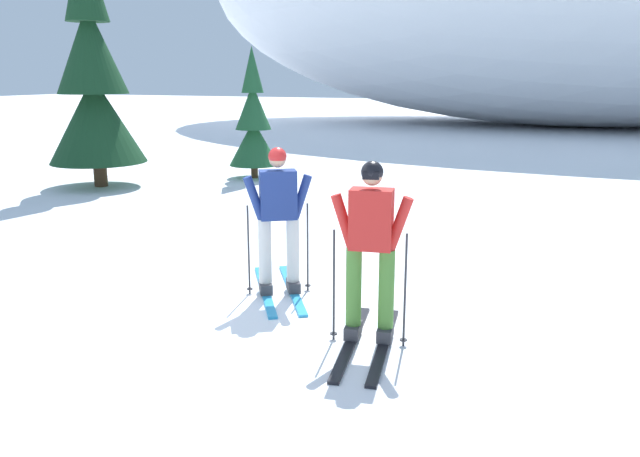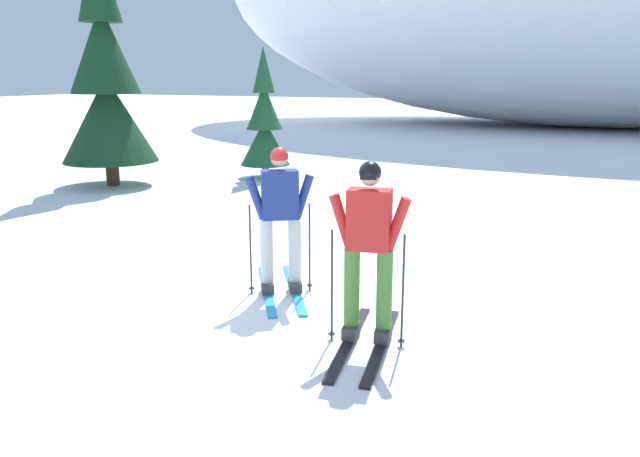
{
  "view_description": "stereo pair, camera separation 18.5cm",
  "coord_description": "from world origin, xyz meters",
  "views": [
    {
      "loc": [
        3.66,
        -5.33,
        2.5
      ],
      "look_at": [
        1.23,
        0.56,
        0.95
      ],
      "focal_mm": 35.6,
      "sensor_mm": 36.0,
      "label": 1
    },
    {
      "loc": [
        3.83,
        -5.26,
        2.5
      ],
      "look_at": [
        1.23,
        0.56,
        0.95
      ],
      "focal_mm": 35.6,
      "sensor_mm": 36.0,
      "label": 2
    }
  ],
  "objects": [
    {
      "name": "skier_navy_jacket",
      "position": [
        0.54,
        1.01,
        0.89
      ],
      "size": [
        1.32,
        1.74,
        1.72
      ],
      "color": "#2893CC",
      "rests_on": "ground"
    },
    {
      "name": "ground_plane",
      "position": [
        0.0,
        0.0,
        0.0
      ],
      "size": [
        120.0,
        120.0,
        0.0
      ],
      "primitive_type": "plane",
      "color": "white"
    },
    {
      "name": "pine_tree_center_left",
      "position": [
        -3.79,
        8.49,
        1.32
      ],
      "size": [
        1.22,
        1.22,
        3.16
      ],
      "color": "#47301E",
      "rests_on": "ground"
    },
    {
      "name": "pine_tree_far_left",
      "position": [
        -6.46,
        6.04,
        2.31
      ],
      "size": [
        2.13,
        2.13,
        5.52
      ],
      "color": "#47301E",
      "rests_on": "ground"
    },
    {
      "name": "skier_red_jacket",
      "position": [
        1.93,
        0.12,
        0.9
      ],
      "size": [
        0.77,
        1.79,
        1.74
      ],
      "color": "black",
      "rests_on": "ground"
    }
  ]
}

